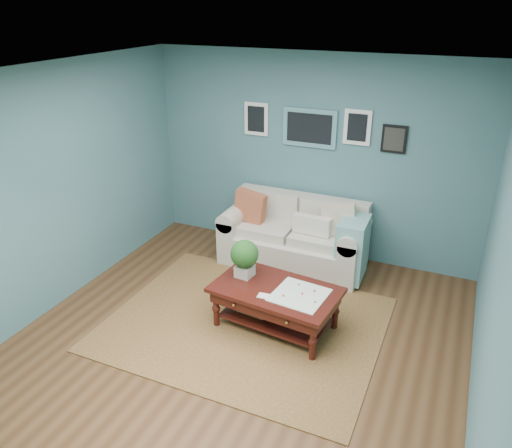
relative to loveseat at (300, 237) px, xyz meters
The scene contains 4 objects.
room_shell 2.19m from the loveseat, 90.74° to the right, with size 5.00×5.02×2.70m.
area_rug 1.59m from the loveseat, 93.56° to the right, with size 2.91×2.33×0.01m, color brown.
loveseat is the anchor object (origin of this frame).
coffee_table 1.45m from the loveseat, 83.63° to the right, with size 1.39×0.90×0.92m.
Camera 1 is at (1.88, -3.63, 3.30)m, focal length 35.00 mm.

